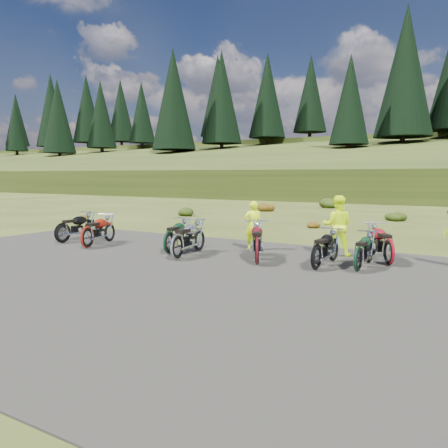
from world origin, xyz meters
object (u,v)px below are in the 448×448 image
Objects in this scene: motorcycle_0 at (63,244)px; motorcycle_7 at (358,273)px; person_middle at (253,226)px; motorcycle_3 at (177,260)px.

motorcycle_0 is 10.42m from motorcycle_7.
motorcycle_7 is 4.25m from person_middle.
motorcycle_3 is 3.00m from person_middle.
motorcycle_7 is 1.15× the size of person_middle.
motorcycle_3 is at bearing 101.87° from motorcycle_7.
motorcycle_3 is (5.44, -0.46, 0.00)m from motorcycle_0.
person_middle is (6.61, 2.18, 0.80)m from motorcycle_0.
person_middle reaches higher than motorcycle_7.
motorcycle_3 is at bearing -95.80° from motorcycle_0.
motorcycle_0 is 1.28× the size of person_middle.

